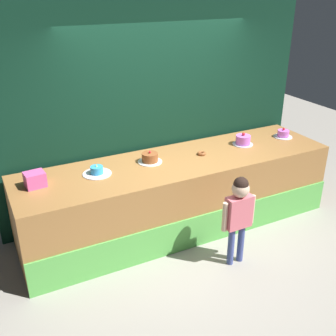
# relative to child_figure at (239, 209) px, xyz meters

# --- Properties ---
(ground_plane) EXTENTS (12.00, 12.00, 0.00)m
(ground_plane) POSITION_rel_child_figure_xyz_m (-0.21, 0.47, -0.70)
(ground_plane) COLOR gray
(stage_platform) EXTENTS (4.01, 1.05, 0.93)m
(stage_platform) POSITION_rel_child_figure_xyz_m (-0.21, 0.98, -0.23)
(stage_platform) COLOR #9E6B38
(stage_platform) RESTS_ON ground_plane
(curtain_backdrop) EXTENTS (4.27, 0.08, 3.07)m
(curtain_backdrop) POSITION_rel_child_figure_xyz_m (-0.21, 1.60, 0.84)
(curtain_backdrop) COLOR black
(curtain_backdrop) RESTS_ON ground_plane
(child_figure) EXTENTS (0.42, 0.19, 1.08)m
(child_figure) POSITION_rel_child_figure_xyz_m (0.00, 0.00, 0.00)
(child_figure) COLOR #3F4C8C
(child_figure) RESTS_ON ground_plane
(pink_box) EXTENTS (0.23, 0.20, 0.16)m
(pink_box) POSITION_rel_child_figure_xyz_m (-1.91, 1.07, 0.31)
(pink_box) COLOR #E1559C
(pink_box) RESTS_ON stage_platform
(donut) EXTENTS (0.11, 0.11, 0.04)m
(donut) POSITION_rel_child_figure_xyz_m (0.13, 1.01, 0.25)
(donut) COLOR brown
(donut) RESTS_ON stage_platform
(cake_far_left) EXTENTS (0.33, 0.33, 0.13)m
(cake_far_left) POSITION_rel_child_figure_xyz_m (-1.23, 1.06, 0.27)
(cake_far_left) COLOR silver
(cake_far_left) RESTS_ON stage_platform
(cake_center_left) EXTENTS (0.30, 0.30, 0.15)m
(cake_center_left) POSITION_rel_child_figure_xyz_m (-0.55, 1.10, 0.29)
(cake_center_left) COLOR white
(cake_center_left) RESTS_ON stage_platform
(cake_center_right) EXTENTS (0.28, 0.28, 0.17)m
(cake_center_right) POSITION_rel_child_figure_xyz_m (0.81, 1.06, 0.30)
(cake_center_right) COLOR silver
(cake_center_right) RESTS_ON stage_platform
(cake_far_right) EXTENTS (0.26, 0.26, 0.14)m
(cake_far_right) POSITION_rel_child_figure_xyz_m (1.49, 1.04, 0.28)
(cake_far_right) COLOR silver
(cake_far_right) RESTS_ON stage_platform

